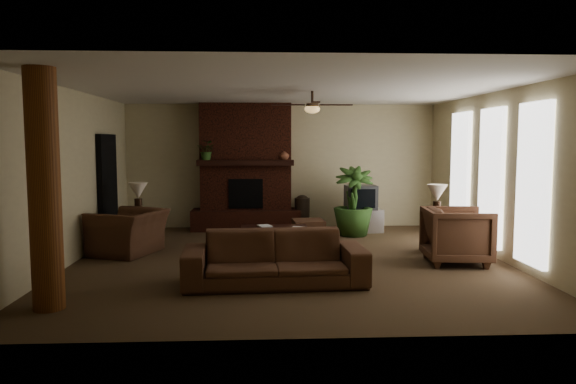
{
  "coord_description": "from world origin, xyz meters",
  "views": [
    {
      "loc": [
        -0.45,
        -8.59,
        1.96
      ],
      "look_at": [
        0.0,
        0.4,
        1.1
      ],
      "focal_mm": 33.02,
      "sensor_mm": 36.0,
      "label": 1
    }
  ],
  "objects": [
    {
      "name": "doorway",
      "position": [
        -3.44,
        1.8,
        1.05
      ],
      "size": [
        0.1,
        1.0,
        2.1
      ],
      "primitive_type": "cube",
      "color": "black",
      "rests_on": "ground"
    },
    {
      "name": "sofa",
      "position": [
        -0.27,
        -1.44,
        0.49
      ],
      "size": [
        2.52,
        0.85,
        0.97
      ],
      "primitive_type": "imported",
      "rotation": [
        0.0,
        0.0,
        0.05
      ],
      "color": "#523423",
      "rests_on": "ground"
    },
    {
      "name": "tv",
      "position": [
        1.69,
        2.67,
        0.76
      ],
      "size": [
        0.66,
        0.55,
        0.52
      ],
      "color": "#3C3C3F",
      "rests_on": "tv_stand"
    },
    {
      "name": "book_a",
      "position": [
        -0.5,
        0.8,
        0.57
      ],
      "size": [
        0.21,
        0.09,
        0.29
      ],
      "primitive_type": "imported",
      "rotation": [
        0.0,
        0.0,
        0.31
      ],
      "color": "#999999",
      "rests_on": "coffee_table"
    },
    {
      "name": "mantel_vase",
      "position": [
        0.05,
        3.02,
        1.67
      ],
      "size": [
        0.27,
        0.28,
        0.22
      ],
      "primitive_type": "imported",
      "rotation": [
        0.0,
        0.0,
        0.24
      ],
      "color": "brown",
      "rests_on": "fireplace"
    },
    {
      "name": "floor_vase",
      "position": [
        0.46,
        3.15,
        0.43
      ],
      "size": [
        0.34,
        0.34,
        0.77
      ],
      "color": "black",
      "rests_on": "ground"
    },
    {
      "name": "fireplace",
      "position": [
        -0.8,
        3.22,
        1.16
      ],
      "size": [
        2.4,
        0.7,
        2.8
      ],
      "color": "#441C12",
      "rests_on": "ground"
    },
    {
      "name": "ottoman",
      "position": [
        0.48,
        1.86,
        0.2
      ],
      "size": [
        0.65,
        0.65,
        0.4
      ],
      "primitive_type": "cube",
      "rotation": [
        0.0,
        0.0,
        0.09
      ],
      "color": "#523423",
      "rests_on": "ground"
    },
    {
      "name": "room_shell",
      "position": [
        0.0,
        0.0,
        1.4
      ],
      "size": [
        7.0,
        7.0,
        7.0
      ],
      "color": "#503C28",
      "rests_on": "ground"
    },
    {
      "name": "windows",
      "position": [
        3.45,
        0.2,
        1.35
      ],
      "size": [
        0.08,
        3.65,
        2.35
      ],
      "color": "white",
      "rests_on": "ground"
    },
    {
      "name": "coffee_table",
      "position": [
        -0.23,
        0.77,
        0.37
      ],
      "size": [
        1.2,
        0.7,
        0.43
      ],
      "color": "black",
      "rests_on": "ground"
    },
    {
      "name": "tv_stand",
      "position": [
        1.73,
        2.73,
        0.25
      ],
      "size": [
        0.88,
        0.55,
        0.5
      ],
      "primitive_type": "cube",
      "rotation": [
        0.0,
        0.0,
        0.06
      ],
      "color": "#BCBCBE",
      "rests_on": "ground"
    },
    {
      "name": "ceiling_fan",
      "position": [
        0.4,
        0.3,
        2.53
      ],
      "size": [
        1.35,
        1.35,
        0.37
      ],
      "color": "black",
      "rests_on": "ceiling"
    },
    {
      "name": "armchair_left",
      "position": [
        -2.78,
        0.67,
        0.51
      ],
      "size": [
        1.12,
        1.36,
        1.03
      ],
      "primitive_type": "imported",
      "rotation": [
        0.0,
        0.0,
        -1.92
      ],
      "color": "#523423",
      "rests_on": "ground"
    },
    {
      "name": "floor_plant",
      "position": [
        1.45,
        2.27,
        0.41
      ],
      "size": [
        0.81,
        1.45,
        0.81
      ],
      "primitive_type": "imported",
      "rotation": [
        0.0,
        0.0,
        0.0
      ],
      "color": "#2F5220",
      "rests_on": "ground"
    },
    {
      "name": "mantel_plant",
      "position": [
        -1.63,
        2.91,
        1.72
      ],
      "size": [
        0.49,
        0.51,
        0.33
      ],
      "primitive_type": "imported",
      "rotation": [
        0.0,
        0.0,
        -0.3
      ],
      "color": "#2F5220",
      "rests_on": "fireplace"
    },
    {
      "name": "side_table_right",
      "position": [
        2.71,
        0.58,
        0.28
      ],
      "size": [
        0.55,
        0.55,
        0.55
      ],
      "primitive_type": "cube",
      "rotation": [
        0.0,
        0.0,
        0.12
      ],
      "color": "black",
      "rests_on": "ground"
    },
    {
      "name": "lamp_right",
      "position": [
        2.67,
        0.63,
        1.0
      ],
      "size": [
        0.46,
        0.46,
        0.65
      ],
      "color": "black",
      "rests_on": "side_table_right"
    },
    {
      "name": "side_table_left",
      "position": [
        -2.71,
        1.3,
        0.28
      ],
      "size": [
        0.5,
        0.5,
        0.55
      ],
      "primitive_type": "cube",
      "rotation": [
        0.0,
        0.0,
        -0.01
      ],
      "color": "black",
      "rests_on": "ground"
    },
    {
      "name": "lamp_left",
      "position": [
        -2.75,
        1.34,
        1.0
      ],
      "size": [
        0.44,
        0.44,
        0.65
      ],
      "color": "black",
      "rests_on": "side_table_left"
    },
    {
      "name": "book_b",
      "position": [
        0.06,
        0.63,
        0.58
      ],
      "size": [
        0.2,
        0.11,
        0.29
      ],
      "primitive_type": "imported",
      "rotation": [
        0.0,
        0.0,
        -0.42
      ],
      "color": "#999999",
      "rests_on": "coffee_table"
    },
    {
      "name": "armchair_right",
      "position": [
        2.68,
        -0.35,
        0.5
      ],
      "size": [
        0.99,
        1.05,
        1.0
      ],
      "primitive_type": "imported",
      "rotation": [
        0.0,
        0.0,
        1.48
      ],
      "color": "#523423",
      "rests_on": "ground"
    },
    {
      "name": "log_column",
      "position": [
        -2.95,
        -2.4,
        1.4
      ],
      "size": [
        0.36,
        0.36,
        2.8
      ],
      "primitive_type": "cylinder",
      "color": "brown",
      "rests_on": "ground"
    }
  ]
}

